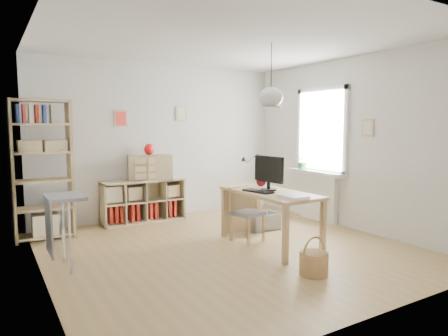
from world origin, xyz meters
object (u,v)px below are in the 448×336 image
desk (270,198)px  monitor (269,171)px  tall_bookshelf (41,164)px  drawer_chest (150,167)px  cube_shelf (142,204)px  chair (245,210)px  storage_chest (260,218)px

desk → monitor: (0.04, 0.08, 0.36)m
desk → monitor: monitor is taller
tall_bookshelf → monitor: (2.62, -1.87, -0.07)m
monitor → drawer_chest: bearing=109.6°
drawer_chest → cube_shelf: bearing=177.2°
chair → monitor: bearing=-71.9°
desk → cube_shelf: (-1.02, 2.23, -0.36)m
monitor → drawer_chest: monitor is taller
tall_bookshelf → chair: size_ratio=2.60×
chair → cube_shelf: bearing=102.4°
storage_chest → tall_bookshelf: bearing=160.0°
cube_shelf → tall_bookshelf: 1.77m
storage_chest → monitor: size_ratio=1.05×
storage_chest → monitor: (-0.40, -0.72, 0.84)m
tall_bookshelf → drawer_chest: tall_bookshelf is taller
cube_shelf → monitor: (1.06, -2.15, 0.71)m
chair → storage_chest: chair is taller
desk → chair: bearing=110.9°
tall_bookshelf → drawer_chest: size_ratio=2.75×
cube_shelf → monitor: monitor is taller
tall_bookshelf → monitor: 3.23m
cube_shelf → chair: (0.88, -1.85, 0.14)m
tall_bookshelf → desk: bearing=-37.0°
cube_shelf → monitor: size_ratio=2.60×
cube_shelf → tall_bookshelf: tall_bookshelf is taller
desk → tall_bookshelf: size_ratio=0.75×
drawer_chest → desk: bearing=-55.2°
storage_chest → desk: bearing=-117.8°
storage_chest → drawer_chest: (-1.31, 1.39, 0.76)m
tall_bookshelf → monitor: bearing=-35.5°
desk → storage_chest: 1.03m
desk → drawer_chest: bearing=111.8°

